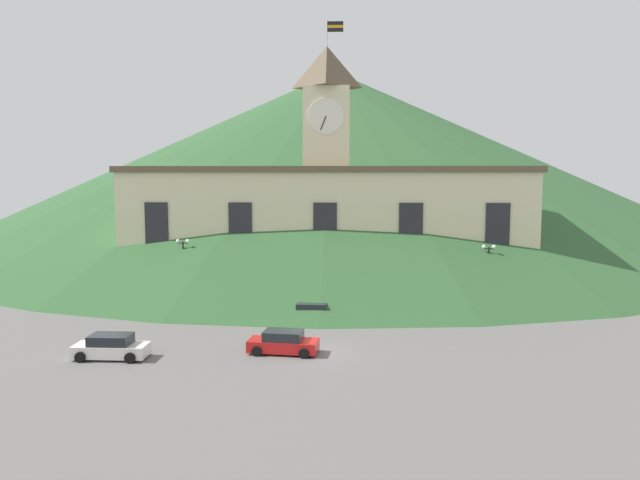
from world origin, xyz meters
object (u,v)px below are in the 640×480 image
at_px(street_lamp_right, 327,258).
at_px(car_red_sedan, 283,343).
at_px(street_lamp_center, 183,255).
at_px(pedestrian, 412,297).
at_px(street_lamp_far_left, 489,260).
at_px(car_white_taxi, 111,347).
at_px(car_yellow_coupe, 312,312).

height_order(street_lamp_right, car_red_sedan, street_lamp_right).
relative_size(street_lamp_center, pedestrian, 2.93).
xyz_separation_m(street_lamp_far_left, car_white_taxi, (-27.29, -19.47, -2.92)).
relative_size(street_lamp_right, car_white_taxi, 1.11).
bearing_deg(car_white_taxi, street_lamp_center, 92.42).
bearing_deg(car_yellow_coupe, car_red_sedan, 84.62).
relative_size(car_white_taxi, pedestrian, 2.47).
relative_size(car_red_sedan, pedestrian, 2.50).
relative_size(street_lamp_far_left, car_white_taxi, 1.10).
distance_m(street_lamp_right, car_yellow_coupe, 9.28).
bearing_deg(street_lamp_center, pedestrian, -11.63).
bearing_deg(street_lamp_right, street_lamp_center, 180.00).
height_order(street_lamp_center, car_red_sedan, street_lamp_center).
distance_m(street_lamp_center, car_yellow_coupe, 15.49).
bearing_deg(car_white_taxi, car_yellow_coupe, 43.00).
bearing_deg(street_lamp_center, car_red_sedan, -58.17).
height_order(street_lamp_center, street_lamp_far_left, street_lamp_center).
bearing_deg(car_yellow_coupe, car_white_taxi, 45.03).
xyz_separation_m(street_lamp_center, street_lamp_far_left, (27.88, 0.00, -0.24)).
relative_size(street_lamp_far_left, pedestrian, 2.72).
xyz_separation_m(street_lamp_right, street_lamp_far_left, (14.60, 0.00, -0.02)).
distance_m(car_red_sedan, pedestrian, 16.62).
distance_m(street_lamp_center, car_white_taxi, 19.73).
bearing_deg(pedestrian, car_white_taxi, -61.45).
relative_size(street_lamp_right, pedestrian, 2.74).
distance_m(street_lamp_far_left, car_white_taxi, 33.65).
distance_m(street_lamp_far_left, car_yellow_coupe, 18.03).
bearing_deg(car_white_taxi, street_lamp_far_left, 36.19).
height_order(car_yellow_coupe, pedestrian, pedestrian).
xyz_separation_m(car_yellow_coupe, pedestrian, (8.21, 4.49, 0.37)).
bearing_deg(street_lamp_right, pedestrian, -30.07).
height_order(car_white_taxi, car_red_sedan, car_white_taxi).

